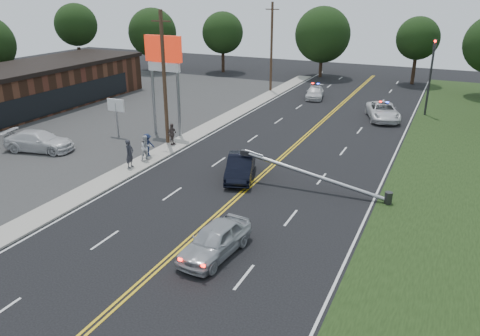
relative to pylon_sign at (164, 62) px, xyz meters
The scene contains 25 objects.
ground 18.50m from the pylon_sign, 53.13° to the right, with size 120.00×120.00×0.00m, color black.
parking_lot 11.92m from the pylon_sign, 157.17° to the right, with size 25.00×60.00×0.01m, color #2D2D2D.
sidewalk 7.46m from the pylon_sign, 62.30° to the right, with size 1.80×70.00×0.12m, color #9F9A90.
centerline_yellow 12.73m from the pylon_sign, 20.85° to the right, with size 0.36×80.00×0.00m, color gold.
pharmacy_building 17.90m from the pylon_sign, behind, with size 8.40×30.40×4.30m.
pylon_sign is the anchor object (origin of this frame).
small_sign 5.45m from the pylon_sign, 150.26° to the right, with size 1.60×0.14×3.10m.
traffic_signal 24.75m from the pylon_sign, 40.39° to the left, with size 0.28×0.41×7.05m.
fallen_streetlight 16.66m from the pylon_sign, 22.22° to the right, with size 9.36×0.44×1.91m.
utility_pole_mid 2.55m from the pylon_sign, 56.98° to the right, with size 1.60×0.28×10.00m.
utility_pole_far 20.06m from the pylon_sign, 86.28° to the left, with size 1.60×0.28×10.00m.
tree_3 31.02m from the pylon_sign, 145.03° to the left, with size 5.47×5.47×9.64m.
tree_4 32.75m from the pylon_sign, 126.41° to the left, with size 6.82×6.82×8.88m.
tree_5 31.51m from the pylon_sign, 108.42° to the left, with size 5.80×5.80×8.42m.
tree_6 32.13m from the pylon_sign, 82.91° to the left, with size 7.33×7.33×9.27m.
tree_7 35.60m from the pylon_sign, 63.29° to the left, with size 5.24×5.24×8.26m.
crashed_sedan 12.33m from the pylon_sign, 32.56° to the right, with size 1.58×4.54×1.50m, color black.
waiting_sedan 20.00m from the pylon_sign, 50.58° to the right, with size 1.76×4.37×1.49m, color #ADB0B5.
parked_car 11.17m from the pylon_sign, 130.95° to the right, with size 2.11×5.20×1.51m, color silver.
emergency_a 20.50m from the pylon_sign, 39.26° to the left, with size 2.54×5.50×1.53m, color silver.
emergency_b 20.58m from the pylon_sign, 69.03° to the left, with size 1.77×4.36×1.26m, color silver.
bystander_a 9.34m from the pylon_sign, 75.14° to the right, with size 0.71×0.46×1.94m, color #26272E.
bystander_b 8.15m from the pylon_sign, 69.95° to the right, with size 0.88×0.68×1.80m, color silver.
bystander_c 7.54m from the pylon_sign, 71.49° to the right, with size 1.08×0.62×1.67m, color #1B2444.
bystander_d 5.87m from the pylon_sign, 50.38° to the right, with size 0.98×0.41×1.67m, color #504340.
Camera 1 is at (10.58, -17.26, 11.39)m, focal length 35.00 mm.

